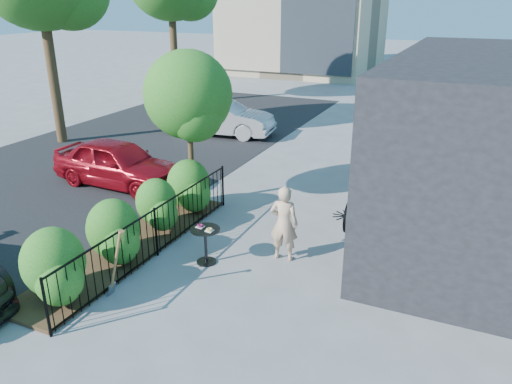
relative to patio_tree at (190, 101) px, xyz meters
The scene contains 11 objects.
ground 4.50m from the patio_tree, 50.96° to the right, with size 120.00×120.00×0.00m, color gray.
fence 3.61m from the patio_tree, 75.06° to the right, with size 0.05×6.05×1.10m.
planting_bed 3.88m from the patio_tree, 89.26° to the right, with size 1.30×6.00×0.08m, color #382616.
shrubs 3.37m from the patio_tree, 87.08° to the right, with size 1.10×5.60×1.24m.
patio_tree is the anchor object (origin of this frame).
street 5.51m from the patio_tree, behind, with size 9.00×30.00×0.01m, color black.
cafe_table 3.88m from the patio_tree, 54.76° to the right, with size 0.61×0.61×0.82m.
woman 4.17m from the patio_tree, 28.88° to the right, with size 0.59×0.39×1.63m, color tan.
shovel 4.96m from the patio_tree, 77.36° to the right, with size 0.48×0.19×1.43m.
car_red 3.47m from the patio_tree, behind, with size 1.60×3.97×1.35m, color maroon.
car_silver 7.46m from the patio_tree, 112.65° to the left, with size 1.49×4.28×1.41m, color #B4B4B9.
Camera 1 is at (4.29, -7.72, 5.16)m, focal length 35.00 mm.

